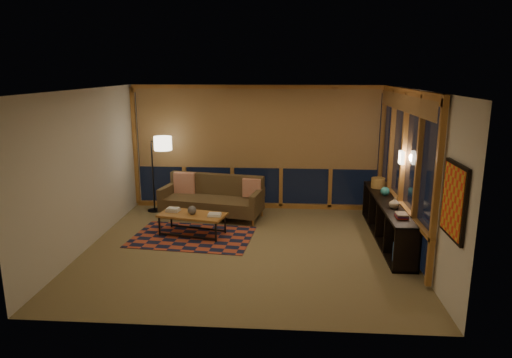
# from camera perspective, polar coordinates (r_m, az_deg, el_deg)

# --- Properties ---
(floor) EXTENTS (5.50, 5.00, 0.01)m
(floor) POSITION_cam_1_polar(r_m,az_deg,el_deg) (7.97, -1.15, -8.67)
(floor) COLOR #967F4F
(floor) RESTS_ON ground
(ceiling) EXTENTS (5.50, 5.00, 0.01)m
(ceiling) POSITION_cam_1_polar(r_m,az_deg,el_deg) (7.39, -1.25, 11.10)
(ceiling) COLOR silver
(ceiling) RESTS_ON walls
(walls) EXTENTS (5.51, 5.01, 2.70)m
(walls) POSITION_cam_1_polar(r_m,az_deg,el_deg) (7.57, -1.20, 0.84)
(walls) COLOR silver
(walls) RESTS_ON floor
(window_wall_back) EXTENTS (5.30, 0.16, 2.60)m
(window_wall_back) POSITION_cam_1_polar(r_m,az_deg,el_deg) (9.95, 0.07, 3.89)
(window_wall_back) COLOR #B4733F
(window_wall_back) RESTS_ON walls
(window_wall_right) EXTENTS (0.16, 3.70, 2.60)m
(window_wall_right) POSITION_cam_1_polar(r_m,az_deg,el_deg) (8.37, 17.80, 1.41)
(window_wall_right) COLOR #B4733F
(window_wall_right) RESTS_ON walls
(wall_art) EXTENTS (0.06, 0.74, 0.94)m
(wall_art) POSITION_cam_1_polar(r_m,az_deg,el_deg) (6.07, 23.46, -2.51)
(wall_art) COLOR red
(wall_art) RESTS_ON walls
(wall_sconce) EXTENTS (0.12, 0.18, 0.22)m
(wall_sconce) POSITION_cam_1_polar(r_m,az_deg,el_deg) (8.17, 17.73, 2.57)
(wall_sconce) COLOR #FFF2CC
(wall_sconce) RESTS_ON walls
(sofa) EXTENTS (2.19, 1.22, 0.85)m
(sofa) POSITION_cam_1_polar(r_m,az_deg,el_deg) (9.51, -5.57, -2.34)
(sofa) COLOR brown
(sofa) RESTS_ON floor
(pillow_left) EXTENTS (0.47, 0.19, 0.46)m
(pillow_left) POSITION_cam_1_polar(r_m,az_deg,el_deg) (9.91, -8.90, -0.44)
(pillow_left) COLOR red
(pillow_left) RESTS_ON sofa
(pillow_right) EXTENTS (0.38, 0.15, 0.38)m
(pillow_right) POSITION_cam_1_polar(r_m,az_deg,el_deg) (9.40, -0.53, -1.27)
(pillow_right) COLOR red
(pillow_right) RESTS_ON sofa
(area_rug) EXTENTS (2.29, 1.64, 0.01)m
(area_rug) POSITION_cam_1_polar(r_m,az_deg,el_deg) (8.56, -7.95, -7.16)
(area_rug) COLOR #B4482E
(area_rug) RESTS_ON floor
(coffee_table) EXTENTS (1.32, 0.82, 0.41)m
(coffee_table) POSITION_cam_1_polar(r_m,az_deg,el_deg) (8.62, -7.93, -5.64)
(coffee_table) COLOR #B4733F
(coffee_table) RESTS_ON floor
(book_stack_a) EXTENTS (0.30, 0.25, 0.08)m
(book_stack_a) POSITION_cam_1_polar(r_m,az_deg,el_deg) (8.74, -10.32, -3.77)
(book_stack_a) COLOR silver
(book_stack_a) RESTS_ON coffee_table
(book_stack_b) EXTENTS (0.26, 0.21, 0.05)m
(book_stack_b) POSITION_cam_1_polar(r_m,az_deg,el_deg) (8.38, -5.22, -4.46)
(book_stack_b) COLOR silver
(book_stack_b) RESTS_ON coffee_table
(ceramic_pot) EXTENTS (0.22, 0.22, 0.16)m
(ceramic_pot) POSITION_cam_1_polar(r_m,az_deg,el_deg) (8.52, -8.00, -3.85)
(ceramic_pot) COLOR #2C2B34
(ceramic_pot) RESTS_ON coffee_table
(floor_lamp) EXTENTS (0.67, 0.63, 1.68)m
(floor_lamp) POSITION_cam_1_polar(r_m,az_deg,el_deg) (10.05, -12.78, 0.71)
(floor_lamp) COLOR black
(floor_lamp) RESTS_ON floor
(bookshelf) EXTENTS (0.40, 2.93, 0.73)m
(bookshelf) POSITION_cam_1_polar(r_m,az_deg,el_deg) (8.59, 16.06, -4.95)
(bookshelf) COLOR black
(bookshelf) RESTS_ON floor
(basket) EXTENTS (0.32, 0.32, 0.20)m
(basket) POSITION_cam_1_polar(r_m,az_deg,el_deg) (9.33, 15.00, -0.47)
(basket) COLOR #A47A35
(basket) RESTS_ON bookshelf
(teal_bowl) EXTENTS (0.20, 0.20, 0.17)m
(teal_bowl) POSITION_cam_1_polar(r_m,az_deg,el_deg) (8.77, 15.83, -1.50)
(teal_bowl) COLOR #256C68
(teal_bowl) RESTS_ON bookshelf
(vase) EXTENTS (0.22, 0.22, 0.18)m
(vase) POSITION_cam_1_polar(r_m,az_deg,el_deg) (8.04, 16.92, -2.86)
(vase) COLOR #BCAF94
(vase) RESTS_ON bookshelf
(shelf_book_stack) EXTENTS (0.22, 0.27, 0.07)m
(shelf_book_stack) POSITION_cam_1_polar(r_m,az_deg,el_deg) (7.57, 17.74, -4.38)
(shelf_book_stack) COLOR silver
(shelf_book_stack) RESTS_ON bookshelf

